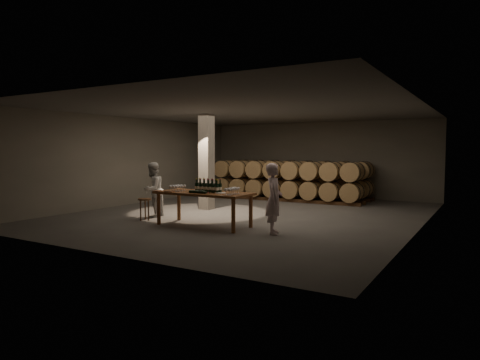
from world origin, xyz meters
The scene contains 15 objects.
room centered at (-1.80, 0.20, 1.60)m, with size 12.00×12.00×12.00m.
tasting_table centered at (0.00, -2.50, 0.80)m, with size 2.60×1.10×0.90m.
barrel_stack_back centered at (-0.57, 5.20, 0.83)m, with size 6.26×0.95×1.57m.
barrel_stack_front centered at (-0.57, 3.80, 0.83)m, with size 6.26×0.95×1.57m.
bottle_cluster centered at (0.13, -2.47, 1.03)m, with size 0.74×0.24×0.36m.
lying_bottles centered at (0.06, -2.85, 0.94)m, with size 0.60×0.08×0.08m.
glass_cluster_left centered at (-0.79, -2.61, 1.02)m, with size 0.30×0.41×0.17m.
glass_cluster_right centered at (0.95, -2.62, 1.03)m, with size 0.19×0.52×0.17m.
plate centered at (0.57, -2.55, 0.91)m, with size 0.28×0.28×0.02m, color white.
notebook_near centered at (-0.79, -2.95, 0.92)m, with size 0.22×0.18×0.03m, color brown.
notebook_corner centered at (-1.17, -2.95, 0.91)m, with size 0.19×0.25×0.02m, color brown.
pen centered at (-0.77, -2.95, 0.91)m, with size 0.01×0.01×0.14m, color black.
stool centered at (-1.97, -2.63, 0.51)m, with size 0.38×0.38×0.63m.
person_man centered at (2.07, -2.54, 0.85)m, with size 0.62×0.41×1.69m, color silver.
person_woman centered at (-2.20, -2.03, 0.82)m, with size 0.80×0.62×1.64m, color silver.
Camera 1 is at (6.53, -11.65, 2.00)m, focal length 32.00 mm.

